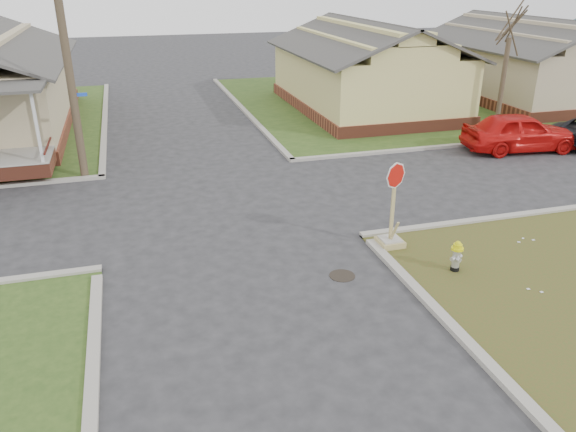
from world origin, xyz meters
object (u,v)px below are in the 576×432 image
object	(u,v)px
stop_sign	(391,228)
fire_hydrant	(457,254)
red_sedan	(520,132)
utility_pole	(65,45)

from	to	relation	value
stop_sign	fire_hydrant	bearing A→B (deg)	-62.93
fire_hydrant	stop_sign	xyz separation A→B (m)	(-0.94, 1.74, 0.07)
red_sedan	utility_pole	bearing A→B (deg)	91.85
fire_hydrant	stop_sign	size ratio (longest dim) A/B	0.34
utility_pole	stop_sign	distance (m)	12.35
fire_hydrant	red_sedan	distance (m)	11.77
fire_hydrant	stop_sign	distance (m)	1.98
utility_pole	stop_sign	size ratio (longest dim) A/B	3.79
utility_pole	fire_hydrant	world-z (taller)	utility_pole
utility_pole	stop_sign	world-z (taller)	utility_pole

